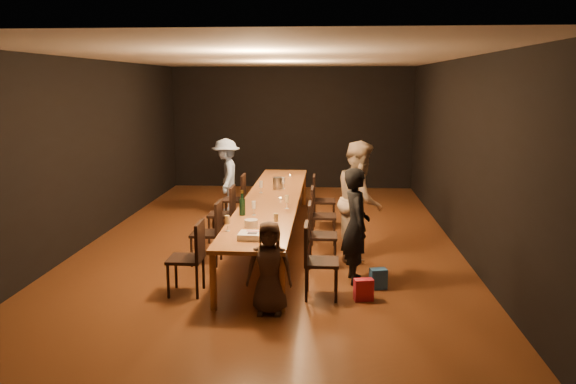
# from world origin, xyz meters

# --- Properties ---
(ground) EXTENTS (10.00, 10.00, 0.00)m
(ground) POSITION_xyz_m (0.00, 0.00, 0.00)
(ground) COLOR #462011
(ground) RESTS_ON ground
(room_shell) EXTENTS (6.04, 10.04, 3.02)m
(room_shell) POSITION_xyz_m (0.00, 0.00, 2.08)
(room_shell) COLOR black
(room_shell) RESTS_ON ground
(table) EXTENTS (0.90, 6.00, 0.75)m
(table) POSITION_xyz_m (0.00, 0.00, 0.70)
(table) COLOR #965F2B
(table) RESTS_ON ground
(chair_right_0) EXTENTS (0.42, 0.42, 0.93)m
(chair_right_0) POSITION_xyz_m (0.85, -2.40, 0.47)
(chair_right_0) COLOR black
(chair_right_0) RESTS_ON ground
(chair_right_1) EXTENTS (0.42, 0.42, 0.93)m
(chair_right_1) POSITION_xyz_m (0.85, -1.20, 0.47)
(chair_right_1) COLOR black
(chair_right_1) RESTS_ON ground
(chair_right_2) EXTENTS (0.42, 0.42, 0.93)m
(chair_right_2) POSITION_xyz_m (0.85, 0.00, 0.47)
(chair_right_2) COLOR black
(chair_right_2) RESTS_ON ground
(chair_right_3) EXTENTS (0.42, 0.42, 0.93)m
(chair_right_3) POSITION_xyz_m (0.85, 1.20, 0.47)
(chair_right_3) COLOR black
(chair_right_3) RESTS_ON ground
(chair_left_0) EXTENTS (0.42, 0.42, 0.93)m
(chair_left_0) POSITION_xyz_m (-0.85, -2.40, 0.47)
(chair_left_0) COLOR black
(chair_left_0) RESTS_ON ground
(chair_left_1) EXTENTS (0.42, 0.42, 0.93)m
(chair_left_1) POSITION_xyz_m (-0.85, -1.20, 0.47)
(chair_left_1) COLOR black
(chair_left_1) RESTS_ON ground
(chair_left_2) EXTENTS (0.42, 0.42, 0.93)m
(chair_left_2) POSITION_xyz_m (-0.85, 0.00, 0.47)
(chair_left_2) COLOR black
(chair_left_2) RESTS_ON ground
(chair_left_3) EXTENTS (0.42, 0.42, 0.93)m
(chair_left_3) POSITION_xyz_m (-0.85, 1.20, 0.47)
(chair_left_3) COLOR black
(chair_left_3) RESTS_ON ground
(woman_birthday) EXTENTS (0.45, 0.61, 1.54)m
(woman_birthday) POSITION_xyz_m (1.29, -1.81, 0.77)
(woman_birthday) COLOR black
(woman_birthday) RESTS_ON ground
(woman_tan) EXTENTS (0.75, 0.92, 1.77)m
(woman_tan) POSITION_xyz_m (1.40, -0.72, 0.89)
(woman_tan) COLOR #C7AF95
(woman_tan) RESTS_ON ground
(man_blue) EXTENTS (0.71, 1.05, 1.51)m
(man_blue) POSITION_xyz_m (-1.15, 2.12, 0.75)
(man_blue) COLOR #91AEE1
(man_blue) RESTS_ON ground
(child) EXTENTS (0.53, 0.35, 1.09)m
(child) POSITION_xyz_m (0.26, -2.93, 0.54)
(child) COLOR #3E2C22
(child) RESTS_ON ground
(gift_bag_red) EXTENTS (0.25, 0.17, 0.27)m
(gift_bag_red) POSITION_xyz_m (1.37, -2.48, 0.14)
(gift_bag_red) COLOR red
(gift_bag_red) RESTS_ON ground
(gift_bag_blue) EXTENTS (0.24, 0.18, 0.26)m
(gift_bag_blue) POSITION_xyz_m (1.58, -2.06, 0.13)
(gift_bag_blue) COLOR #265BA6
(gift_bag_blue) RESTS_ON ground
(birthday_cake) EXTENTS (0.35, 0.28, 0.08)m
(birthday_cake) POSITION_xyz_m (0.01, -2.47, 0.79)
(birthday_cake) COLOR white
(birthday_cake) RESTS_ON table
(plate_stack) EXTENTS (0.20, 0.20, 0.10)m
(plate_stack) POSITION_xyz_m (-0.09, -1.91, 0.80)
(plate_stack) COLOR white
(plate_stack) RESTS_ON table
(champagne_bottle) EXTENTS (0.10, 0.10, 0.36)m
(champagne_bottle) POSITION_xyz_m (-0.30, -1.26, 0.93)
(champagne_bottle) COLOR black
(champagne_bottle) RESTS_ON table
(ice_bucket) EXTENTS (0.21, 0.21, 0.20)m
(ice_bucket) POSITION_xyz_m (0.02, 0.82, 0.85)
(ice_bucket) COLOR #A7A7AB
(ice_bucket) RESTS_ON table
(wineglass_0) EXTENTS (0.06, 0.06, 0.21)m
(wineglass_0) POSITION_xyz_m (-0.36, -2.14, 0.85)
(wineglass_0) COLOR beige
(wineglass_0) RESTS_ON table
(wineglass_1) EXTENTS (0.06, 0.06, 0.21)m
(wineglass_1) POSITION_xyz_m (0.25, -1.98, 0.85)
(wineglass_1) COLOR beige
(wineglass_1) RESTS_ON table
(wineglass_2) EXTENTS (0.06, 0.06, 0.21)m
(wineglass_2) POSITION_xyz_m (-0.14, -1.25, 0.85)
(wineglass_2) COLOR silver
(wineglass_2) RESTS_ON table
(wineglass_3) EXTENTS (0.06, 0.06, 0.21)m
(wineglass_3) POSITION_xyz_m (0.30, -0.79, 0.85)
(wineglass_3) COLOR beige
(wineglass_3) RESTS_ON table
(wineglass_4) EXTENTS (0.06, 0.06, 0.21)m
(wineglass_4) POSITION_xyz_m (-0.23, 0.40, 0.85)
(wineglass_4) COLOR silver
(wineglass_4) RESTS_ON table
(wineglass_5) EXTENTS (0.06, 0.06, 0.21)m
(wineglass_5) POSITION_xyz_m (0.12, 0.80, 0.85)
(wineglass_5) COLOR silver
(wineglass_5) RESTS_ON table
(tealight_near) EXTENTS (0.05, 0.05, 0.03)m
(tealight_near) POSITION_xyz_m (0.15, -2.35, 0.77)
(tealight_near) COLOR #B2B7B2
(tealight_near) RESTS_ON table
(tealight_mid) EXTENTS (0.05, 0.05, 0.03)m
(tealight_mid) POSITION_xyz_m (0.15, -0.14, 0.77)
(tealight_mid) COLOR #B2B7B2
(tealight_mid) RESTS_ON table
(tealight_far) EXTENTS (0.05, 0.05, 0.03)m
(tealight_far) POSITION_xyz_m (0.15, 2.13, 0.77)
(tealight_far) COLOR #B2B7B2
(tealight_far) RESTS_ON table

